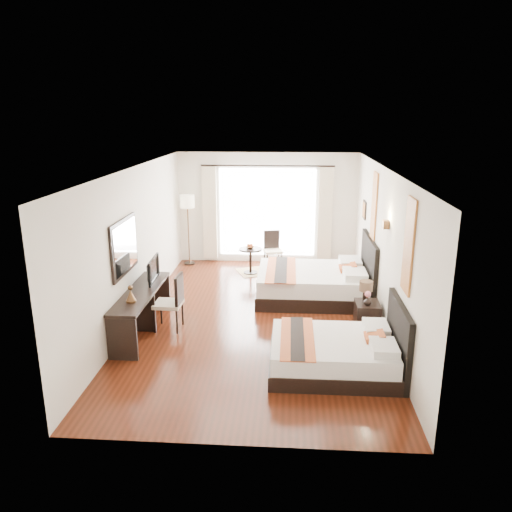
# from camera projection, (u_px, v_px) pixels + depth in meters

# --- Properties ---
(floor) EXTENTS (4.50, 7.50, 0.01)m
(floor) POSITION_uv_depth(u_px,v_px,m) (257.00, 318.00, 9.40)
(floor) COLOR #39160A
(floor) RESTS_ON ground
(ceiling) EXTENTS (4.50, 7.50, 0.02)m
(ceiling) POSITION_uv_depth(u_px,v_px,m) (258.00, 169.00, 8.63)
(ceiling) COLOR white
(ceiling) RESTS_ON wall_headboard
(wall_headboard) EXTENTS (0.01, 7.50, 2.80)m
(wall_headboard) POSITION_uv_depth(u_px,v_px,m) (383.00, 249.00, 8.87)
(wall_headboard) COLOR silver
(wall_headboard) RESTS_ON floor
(wall_desk) EXTENTS (0.01, 7.50, 2.80)m
(wall_desk) POSITION_uv_depth(u_px,v_px,m) (136.00, 244.00, 9.16)
(wall_desk) COLOR silver
(wall_desk) RESTS_ON floor
(wall_window) EXTENTS (4.50, 0.01, 2.80)m
(wall_window) POSITION_uv_depth(u_px,v_px,m) (267.00, 208.00, 12.61)
(wall_window) COLOR silver
(wall_window) RESTS_ON floor
(wall_entry) EXTENTS (4.50, 0.01, 2.80)m
(wall_entry) POSITION_uv_depth(u_px,v_px,m) (235.00, 335.00, 5.43)
(wall_entry) COLOR silver
(wall_entry) RESTS_ON floor
(window_glass) EXTENTS (2.40, 0.02, 2.20)m
(window_glass) POSITION_uv_depth(u_px,v_px,m) (267.00, 212.00, 12.62)
(window_glass) COLOR white
(window_glass) RESTS_ON wall_window
(sheer_curtain) EXTENTS (2.30, 0.02, 2.10)m
(sheer_curtain) POSITION_uv_depth(u_px,v_px,m) (267.00, 213.00, 12.56)
(sheer_curtain) COLOR white
(sheer_curtain) RESTS_ON wall_window
(drape_left) EXTENTS (0.35, 0.14, 2.35)m
(drape_left) POSITION_uv_depth(u_px,v_px,m) (210.00, 213.00, 12.62)
(drape_left) COLOR beige
(drape_left) RESTS_ON floor
(drape_right) EXTENTS (0.35, 0.14, 2.35)m
(drape_right) POSITION_uv_depth(u_px,v_px,m) (325.00, 215.00, 12.43)
(drape_right) COLOR beige
(drape_right) RESTS_ON floor
(art_panel_near) EXTENTS (0.03, 0.50, 1.35)m
(art_panel_near) POSITION_uv_depth(u_px,v_px,m) (409.00, 246.00, 6.93)
(art_panel_near) COLOR maroon
(art_panel_near) RESTS_ON wall_headboard
(art_panel_far) EXTENTS (0.03, 0.50, 1.35)m
(art_panel_far) POSITION_uv_depth(u_px,v_px,m) (374.00, 207.00, 9.83)
(art_panel_far) COLOR maroon
(art_panel_far) RESTS_ON wall_headboard
(wall_sconce) EXTENTS (0.10, 0.14, 0.14)m
(wall_sconce) POSITION_uv_depth(u_px,v_px,m) (386.00, 224.00, 8.40)
(wall_sconce) COLOR #4F331C
(wall_sconce) RESTS_ON wall_headboard
(mirror_frame) EXTENTS (0.04, 1.25, 0.95)m
(mirror_frame) POSITION_uv_depth(u_px,v_px,m) (124.00, 247.00, 8.44)
(mirror_frame) COLOR black
(mirror_frame) RESTS_ON wall_desk
(mirror_glass) EXTENTS (0.01, 1.12, 0.82)m
(mirror_glass) POSITION_uv_depth(u_px,v_px,m) (126.00, 247.00, 8.44)
(mirror_glass) COLOR white
(mirror_glass) RESTS_ON mirror_frame
(bed_near) EXTENTS (1.93, 1.50, 1.08)m
(bed_near) POSITION_uv_depth(u_px,v_px,m) (339.00, 353.00, 7.45)
(bed_near) COLOR black
(bed_near) RESTS_ON floor
(bed_far) EXTENTS (2.32, 1.81, 1.31)m
(bed_far) POSITION_uv_depth(u_px,v_px,m) (316.00, 283.00, 10.35)
(bed_far) COLOR black
(bed_far) RESTS_ON floor
(nightstand) EXTENTS (0.42, 0.52, 0.50)m
(nightstand) POSITION_uv_depth(u_px,v_px,m) (367.00, 316.00, 8.87)
(nightstand) COLOR black
(nightstand) RESTS_ON floor
(table_lamp) EXTENTS (0.24, 0.24, 0.38)m
(table_lamp) POSITION_uv_depth(u_px,v_px,m) (366.00, 288.00, 8.82)
(table_lamp) COLOR black
(table_lamp) RESTS_ON nightstand
(vase) EXTENTS (0.17, 0.17, 0.15)m
(vase) POSITION_uv_depth(u_px,v_px,m) (367.00, 301.00, 8.69)
(vase) COLOR black
(vase) RESTS_ON nightstand
(console_desk) EXTENTS (0.50, 2.20, 0.76)m
(console_desk) POSITION_uv_depth(u_px,v_px,m) (142.00, 311.00, 8.75)
(console_desk) COLOR black
(console_desk) RESTS_ON floor
(television) EXTENTS (0.14, 0.77, 0.44)m
(television) POSITION_uv_depth(u_px,v_px,m) (150.00, 269.00, 9.11)
(television) COLOR black
(television) RESTS_ON console_desk
(bronze_figurine) EXTENTS (0.22, 0.22, 0.25)m
(bronze_figurine) POSITION_uv_depth(u_px,v_px,m) (131.00, 295.00, 8.11)
(bronze_figurine) COLOR #4F331C
(bronze_figurine) RESTS_ON console_desk
(desk_chair) EXTENTS (0.49, 0.49, 1.02)m
(desk_chair) POSITION_uv_depth(u_px,v_px,m) (170.00, 312.00, 8.87)
(desk_chair) COLOR #B3AA8A
(desk_chair) RESTS_ON floor
(floor_lamp) EXTENTS (0.36, 0.36, 1.78)m
(floor_lamp) POSITION_uv_depth(u_px,v_px,m) (187.00, 206.00, 12.36)
(floor_lamp) COLOR black
(floor_lamp) RESTS_ON floor
(side_table) EXTENTS (0.54, 0.54, 0.62)m
(side_table) POSITION_uv_depth(u_px,v_px,m) (250.00, 261.00, 11.95)
(side_table) COLOR black
(side_table) RESTS_ON floor
(fruit_bowl) EXTENTS (0.21, 0.21, 0.05)m
(fruit_bowl) POSITION_uv_depth(u_px,v_px,m) (250.00, 247.00, 11.85)
(fruit_bowl) COLOR #4B331B
(fruit_bowl) RESTS_ON side_table
(window_chair) EXTENTS (0.51, 0.51, 0.91)m
(window_chair) POSITION_uv_depth(u_px,v_px,m) (273.00, 256.00, 12.45)
(window_chair) COLOR #B3AA8A
(window_chair) RESTS_ON floor
(jute_rug) EXTENTS (1.34, 1.15, 0.01)m
(jute_rug) POSITION_uv_depth(u_px,v_px,m) (261.00, 271.00, 12.19)
(jute_rug) COLOR tan
(jute_rug) RESTS_ON floor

